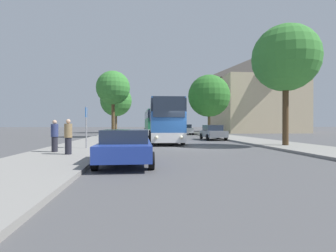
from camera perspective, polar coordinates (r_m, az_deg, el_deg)
name	(u,v)px	position (r m, az deg, el deg)	size (l,w,h in m)	color
ground_plane	(188,147)	(17.81, 4.46, -4.68)	(300.00, 300.00, 0.00)	#4C4C4F
sidewalk_left	(82,147)	(17.94, -18.19, -4.42)	(4.00, 120.00, 0.15)	gray
sidewalk_right	(286,146)	(20.26, 24.39, -3.89)	(4.00, 120.00, 0.15)	gray
building_right_background	(254,95)	(55.96, 18.23, 6.44)	(15.06, 15.07, 15.08)	#C6B28E
bus_front	(165,121)	(23.23, -0.75, 1.12)	(2.98, 10.51, 3.53)	silver
bus_middle	(155,123)	(35.71, -2.80, 0.75)	(2.93, 10.59, 3.42)	silver
parked_car_left_curb	(126,146)	(10.41, -9.15, -4.28)	(2.12, 4.50, 1.35)	#233D9E
parked_car_right_near	(213,132)	(26.96, 9.74, -1.34)	(2.02, 4.23, 1.50)	slate
parked_car_right_far	(186,129)	(40.63, 3.88, -0.73)	(2.09, 4.76, 1.57)	#B7B7BC
bus_stop_sign	(86,122)	(16.35, -17.36, 0.80)	(0.08, 0.45, 2.49)	gray
pedestrian_waiting_near	(55,136)	(14.64, -23.45, -1.98)	(0.36, 0.36, 1.64)	#23232D
pedestrian_waiting_far	(68,137)	(13.20, -20.90, -2.17)	(0.36, 0.36, 1.66)	#23232D
tree_left_near	(113,88)	(32.63, -11.87, 8.08)	(4.07, 4.07, 7.89)	#513D23
tree_left_far	(116,101)	(49.91, -11.25, 5.42)	(5.82, 5.82, 8.77)	brown
tree_right_near	(209,96)	(41.09, 8.92, 6.49)	(6.47, 6.47, 9.07)	brown
tree_right_mid	(286,58)	(20.10, 24.23, 13.28)	(4.52, 4.52, 8.21)	#47331E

